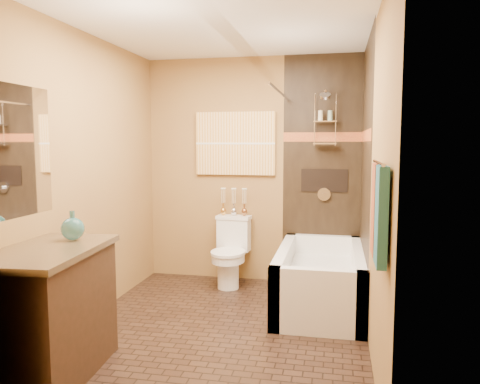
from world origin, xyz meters
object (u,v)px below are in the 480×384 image
(toilet, at_px, (231,251))
(vanity, at_px, (47,313))
(sunset_painting, at_px, (235,143))
(bathtub, at_px, (320,283))

(toilet, height_order, vanity, vanity)
(sunset_painting, relative_size, vanity, 0.87)
(toilet, bearing_deg, sunset_painting, 94.43)
(bathtub, xyz_separation_m, vanity, (-1.72, -1.75, 0.22))
(sunset_painting, height_order, vanity, sunset_painting)
(toilet, relative_size, vanity, 0.72)
(sunset_painting, xyz_separation_m, toilet, (-0.00, -0.25, -1.17))
(sunset_painting, bearing_deg, vanity, -106.55)
(sunset_painting, bearing_deg, bathtub, -36.24)
(bathtub, xyz_separation_m, toilet, (-0.99, 0.47, 0.16))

